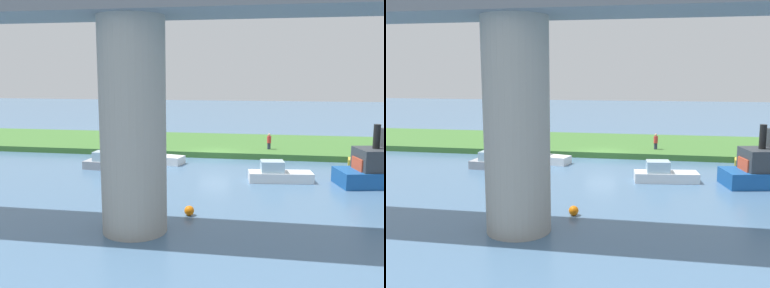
# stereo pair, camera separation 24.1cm
# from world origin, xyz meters

# --- Properties ---
(ground_plane) EXTENTS (160.00, 160.00, 0.00)m
(ground_plane) POSITION_xyz_m (0.00, 0.00, 0.00)
(ground_plane) COLOR #4C7093
(grassy_bank) EXTENTS (80.00, 12.00, 0.50)m
(grassy_bank) POSITION_xyz_m (0.00, -6.00, 0.25)
(grassy_bank) COLOR #427533
(grassy_bank) RESTS_ON ground
(bridge_pylon) EXTENTS (2.91, 2.91, 9.49)m
(bridge_pylon) POSITION_xyz_m (1.53, 17.65, 4.75)
(bridge_pylon) COLOR #9E998E
(bridge_pylon) RESTS_ON ground
(bridge_span) EXTENTS (71.20, 4.30, 3.25)m
(bridge_span) POSITION_xyz_m (1.53, 17.63, 9.99)
(bridge_span) COLOR slate
(bridge_span) RESTS_ON bridge_pylon
(person_on_bank) EXTENTS (0.50, 0.50, 1.39)m
(person_on_bank) POSITION_xyz_m (-4.47, -2.53, 1.20)
(person_on_bank) COLOR #2D334C
(person_on_bank) RESTS_ON grassy_bank
(mooring_post) EXTENTS (0.20, 0.20, 0.72)m
(mooring_post) POSITION_xyz_m (5.40, -0.66, 0.86)
(mooring_post) COLOR brown
(mooring_post) RESTS_ON grassy_bank
(skiff_small) EXTENTS (4.03, 1.70, 1.31)m
(skiff_small) POSITION_xyz_m (7.35, 5.44, 0.47)
(skiff_small) COLOR #99999E
(skiff_small) RESTS_ON ground
(pontoon_yellow) EXTENTS (4.30, 1.96, 1.39)m
(pontoon_yellow) POSITION_xyz_m (-5.08, 7.15, 0.50)
(pontoon_yellow) COLOR white
(pontoon_yellow) RESTS_ON ground
(motorboat_red) EXTENTS (4.16, 2.00, 1.33)m
(motorboat_red) POSITION_xyz_m (-12.33, 1.69, 0.48)
(motorboat_red) COLOR gold
(motorboat_red) RESTS_ON ground
(motorboat_white) EXTENTS (4.34, 2.42, 1.37)m
(motorboat_white) POSITION_xyz_m (4.37, 2.57, 0.49)
(motorboat_white) COLOR white
(motorboat_white) RESTS_ON ground
(marker_buoy) EXTENTS (0.50, 0.50, 0.50)m
(marker_buoy) POSITION_xyz_m (-0.51, 15.11, 0.25)
(marker_buoy) COLOR orange
(marker_buoy) RESTS_ON ground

